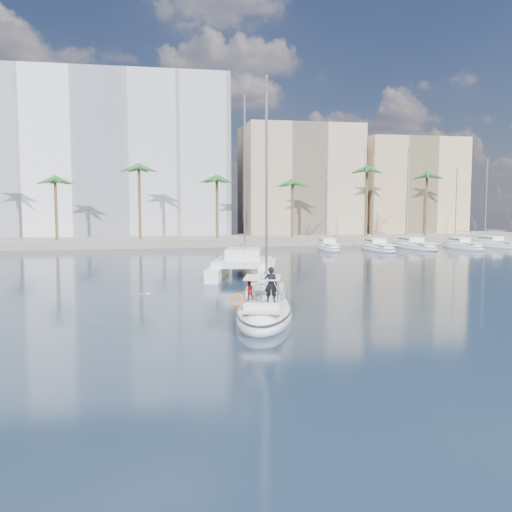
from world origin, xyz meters
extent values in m
plane|color=black|center=(0.00, 0.00, 0.00)|extent=(160.00, 160.00, 0.00)
cube|color=gray|center=(0.00, 61.00, 0.60)|extent=(120.00, 14.00, 1.20)
cube|color=white|center=(-12.00, 73.00, 14.00)|extent=(42.00, 16.00, 28.00)
cube|color=tan|center=(22.00, 70.00, 10.00)|extent=(20.00, 14.00, 20.00)
cube|color=tan|center=(42.00, 68.00, 9.00)|extent=(18.00, 12.00, 18.00)
cylinder|color=brown|center=(0.00, 57.00, 5.25)|extent=(0.44, 0.44, 10.50)
sphere|color=#225C23|center=(0.00, 57.00, 10.50)|extent=(3.60, 3.60, 3.60)
cylinder|color=brown|center=(34.00, 57.00, 5.25)|extent=(0.44, 0.44, 10.50)
sphere|color=#225C23|center=(34.00, 57.00, 10.50)|extent=(3.60, 3.60, 3.60)
ellipsoid|color=white|center=(1.32, 2.47, 0.30)|extent=(5.63, 10.43, 2.06)
ellipsoid|color=black|center=(1.32, 2.47, 0.60)|extent=(5.69, 10.53, 0.18)
cube|color=silver|center=(1.28, 2.28, 1.09)|extent=(4.11, 7.79, 0.12)
cube|color=silver|center=(1.57, 3.39, 1.45)|extent=(2.90, 3.69, 0.60)
cube|color=black|center=(1.57, 3.39, 1.47)|extent=(2.82, 3.33, 0.14)
cylinder|color=#B7BABF|center=(1.87, 4.50, 7.67)|extent=(0.15, 0.15, 13.04)
cylinder|color=#B7BABF|center=(1.35, 2.56, 2.65)|extent=(1.15, 3.91, 0.11)
cube|color=silver|center=(0.78, 0.44, 1.33)|extent=(2.47, 2.89, 0.36)
cube|color=white|center=(0.75, 0.34, 2.70)|extent=(2.47, 2.89, 0.04)
torus|color=silver|center=(0.53, -0.49, 2.00)|extent=(0.94, 0.30, 0.96)
torus|color=orange|center=(-0.74, -0.54, 1.70)|extent=(0.66, 0.35, 0.64)
imported|color=black|center=(0.99, -0.65, 2.44)|extent=(0.79, 0.64, 1.88)
imported|color=maroon|center=(0.02, 0.29, 2.02)|extent=(0.52, 0.42, 1.03)
cube|color=white|center=(1.30, 22.20, 0.55)|extent=(3.97, 11.20, 1.10)
cube|color=white|center=(5.59, 21.10, 0.55)|extent=(3.97, 11.20, 1.10)
cube|color=silver|center=(3.31, 21.11, 1.30)|extent=(6.41, 7.25, 0.50)
cube|color=silver|center=(3.45, 21.65, 2.00)|extent=(3.84, 4.04, 1.00)
cube|color=black|center=(3.45, 21.65, 2.05)|extent=(3.75, 3.61, 0.18)
cylinder|color=#B7BABF|center=(3.87, 23.28, 9.00)|extent=(0.18, 0.18, 15.00)
ellipsoid|color=silver|center=(-5.28, 6.80, 0.96)|extent=(0.22, 0.42, 0.20)
sphere|color=silver|center=(-5.28, 7.00, 0.98)|extent=(0.11, 0.11, 0.11)
cube|color=gray|center=(-5.58, 6.80, 0.99)|extent=(0.48, 0.17, 0.11)
cube|color=gray|center=(-4.98, 6.80, 0.99)|extent=(0.48, 0.17, 0.11)
camera|label=1|loc=(-5.45, -29.23, 6.73)|focal=40.00mm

